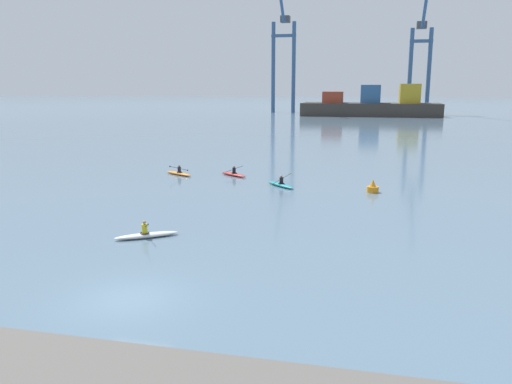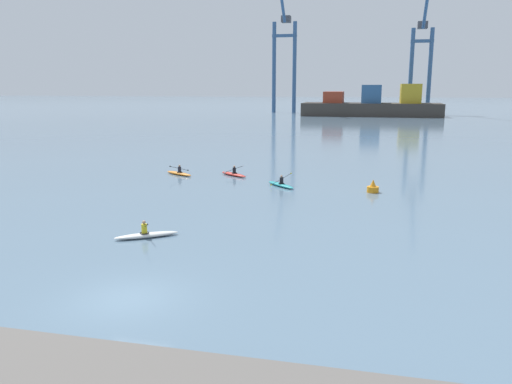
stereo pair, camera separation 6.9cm
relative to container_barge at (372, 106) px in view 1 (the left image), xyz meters
The scene contains 9 objects.
ground_plane 129.77m from the container_barge, 93.64° to the right, with size 800.00×800.00×0.00m, color slate.
container_barge is the anchor object (origin of this frame).
gantry_crane_west 34.54m from the container_barge, 153.59° to the left, with size 7.67×15.45×39.15m.
gantry_crane_west_mid 22.90m from the container_barge, 42.23° to the left, with size 6.46×18.82×37.71m.
channel_buoy 107.06m from the container_barge, 89.60° to the right, with size 0.90×0.90×1.00m.
kayak_red 103.03m from the container_barge, 96.47° to the right, with size 3.10×2.49×0.95m.
kayak_orange 104.39m from the container_barge, 99.16° to the right, with size 3.24×2.24×0.98m.
kayak_teal 106.57m from the container_barge, 93.51° to the right, with size 2.83×2.83×1.08m.
kayak_white 122.46m from the container_barge, 95.15° to the right, with size 3.15×2.41×1.07m.
Camera 1 is at (8.78, -16.38, 7.90)m, focal length 35.39 mm.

